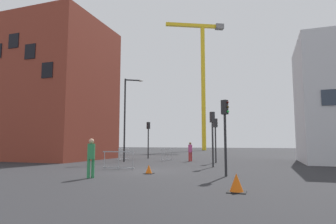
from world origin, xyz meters
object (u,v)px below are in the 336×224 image
pedestrian_walking (91,155)px  streetlamp_tall (127,112)px  traffic_light_island (225,124)px  traffic_light_corner (215,133)px  traffic_cone_by_barrier (236,184)px  traffic_cone_orange (149,170)px  traffic_light_verge (212,130)px  construction_crane (203,70)px  pedestrian_waiting (190,150)px  traffic_light_near (148,134)px

pedestrian_walking → streetlamp_tall: bearing=108.9°
traffic_light_island → traffic_light_corner: traffic_light_island is taller
traffic_cone_by_barrier → traffic_cone_orange: bearing=138.6°
pedestrian_walking → traffic_cone_by_barrier: (6.60, -1.72, -0.76)m
pedestrian_walking → traffic_cone_by_barrier: 6.86m
traffic_light_verge → traffic_light_corner: bearing=96.5°
construction_crane → traffic_light_verge: size_ratio=7.67×
pedestrian_waiting → traffic_light_corner: bearing=-24.2°
streetlamp_tall → traffic_light_corner: 7.70m
traffic_light_verge → traffic_cone_orange: (-2.44, -5.09, -2.25)m
pedestrian_waiting → traffic_cone_orange: bearing=-87.7°
traffic_light_corner → traffic_light_verge: size_ratio=0.97×
traffic_light_near → streetlamp_tall: bearing=-89.2°
traffic_light_island → pedestrian_waiting: traffic_light_island is taller
construction_crane → pedestrian_walking: 51.51m
traffic_light_island → pedestrian_walking: bearing=-155.4°
traffic_light_near → pedestrian_walking: 16.18m
pedestrian_walking → pedestrian_waiting: (1.38, 12.80, -0.09)m
traffic_cone_orange → pedestrian_walking: bearing=-125.4°
traffic_light_island → pedestrian_waiting: 11.17m
construction_crane → pedestrian_walking: construction_crane is taller
traffic_light_near → pedestrian_walking: size_ratio=2.08×
streetlamp_tall → traffic_light_island: bearing=-40.7°
traffic_cone_orange → streetlamp_tall: bearing=123.7°
streetlamp_tall → pedestrian_walking: streetlamp_tall is taller
traffic_light_corner → traffic_cone_by_barrier: bearing=-78.1°
traffic_light_near → traffic_cone_orange: bearing=-67.2°
traffic_light_near → traffic_light_verge: 11.34m
traffic_light_verge → pedestrian_walking: 8.82m
construction_crane → traffic_light_verge: construction_crane is taller
traffic_light_island → traffic_light_near: size_ratio=0.99×
pedestrian_walking → traffic_light_island: bearing=24.6°
construction_crane → pedestrian_waiting: construction_crane is taller
construction_crane → traffic_light_island: construction_crane is taller
pedestrian_walking → pedestrian_waiting: pedestrian_walking is taller
traffic_cone_orange → traffic_cone_by_barrier: size_ratio=0.77×
streetlamp_tall → traffic_light_corner: size_ratio=2.02×
traffic_light_island → pedestrian_waiting: bearing=113.1°
traffic_light_near → traffic_cone_orange: 14.45m
pedestrian_waiting → traffic_cone_by_barrier: (5.22, -14.52, -0.67)m
construction_crane → traffic_cone_by_barrier: (11.43, -50.35, -17.02)m
traffic_light_corner → traffic_cone_orange: traffic_light_corner is taller
traffic_light_verge → traffic_cone_by_barrier: (2.37, -9.33, -2.18)m
traffic_light_corner → pedestrian_waiting: traffic_light_corner is taller
traffic_light_near → pedestrian_waiting: traffic_light_near is taller
pedestrian_walking → traffic_cone_by_barrier: bearing=-14.6°
construction_crane → traffic_light_corner: bearing=-76.9°
streetlamp_tall → traffic_cone_by_barrier: 16.57m
streetlamp_tall → pedestrian_waiting: streetlamp_tall is taller
traffic_light_verge → traffic_cone_by_barrier: traffic_light_verge is taller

